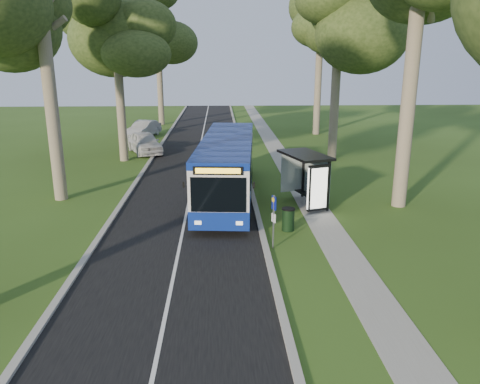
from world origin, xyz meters
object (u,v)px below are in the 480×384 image
at_px(litter_bin, 288,219).
at_px(car_white, 145,142).
at_px(bus_stop_sign, 274,215).
at_px(bus, 227,167).
at_px(bus_shelter, 309,171).
at_px(car_silver, 144,129).

height_order(litter_bin, car_white, car_white).
distance_m(bus_stop_sign, litter_bin, 2.37).
relative_size(bus, bus_stop_sign, 5.65).
xyz_separation_m(bus_shelter, car_silver, (-11.88, 23.09, -1.15)).
bearing_deg(bus_shelter, car_white, 107.45).
height_order(bus_shelter, litter_bin, bus_shelter).
bearing_deg(bus_stop_sign, litter_bin, 43.78).
height_order(bus, litter_bin, bus).
distance_m(bus_stop_sign, car_silver, 29.92).
height_order(bus, car_white, bus).
xyz_separation_m(bus, car_white, (-6.47, 12.94, -0.85)).
xyz_separation_m(litter_bin, car_silver, (-10.39, 26.35, 0.26)).
bearing_deg(bus, car_silver, 114.83).
xyz_separation_m(car_white, car_silver, (-1.32, 8.13, -0.08)).
bearing_deg(bus_shelter, bus_stop_sign, -132.11).
height_order(bus_stop_sign, bus_shelter, bus_shelter).
relative_size(bus_shelter, car_silver, 0.75).
height_order(litter_bin, car_silver, car_silver).
bearing_deg(bus_shelter, bus, 135.97).
xyz_separation_m(bus_stop_sign, bus_shelter, (2.39, 5.27, 0.52)).
bearing_deg(car_white, car_silver, 76.89).
height_order(bus_shelter, car_silver, bus_shelter).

